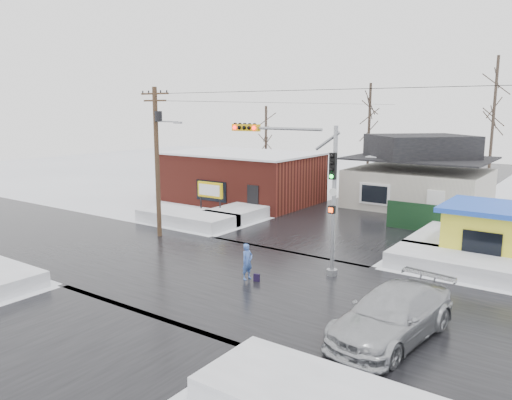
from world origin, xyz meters
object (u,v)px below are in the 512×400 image
Objects in this scene: traffic_signal at (304,178)px; pedestrian at (247,262)px; marquee_sign at (210,191)px; kiosk at (490,232)px; car at (392,315)px; utility_pole at (158,153)px.

traffic_signal is 4.78m from pedestrian.
kiosk is (18.50, 0.50, -0.46)m from marquee_sign.
car reaches higher than pedestrian.
pedestrian is at bearing -19.77° from utility_pole.
pedestrian is at bearing -130.94° from kiosk.
utility_pole is (-10.36, 0.53, 0.57)m from traffic_signal.
kiosk is 11.78m from car.
kiosk is 0.78× the size of car.
traffic_signal reaches higher than pedestrian.
utility_pole reaches higher than pedestrian.
traffic_signal is at bearing -18.52° from pedestrian.
utility_pole is at bearing 78.64° from pedestrian.
pedestrian is at bearing -42.52° from marquee_sign.
traffic_signal is 10.39m from utility_pole.
utility_pole reaches higher than kiosk.
marquee_sign is at bearing 155.17° from car.
traffic_signal is at bearing -2.95° from utility_pole.
utility_pole is at bearing -159.56° from kiosk.
car is at bearing -94.20° from kiosk.
traffic_signal is at bearing -29.72° from marquee_sign.
utility_pole is 5.39× the size of pedestrian.
marquee_sign is at bearing 150.28° from traffic_signal.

